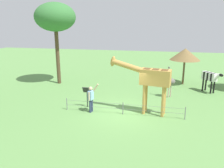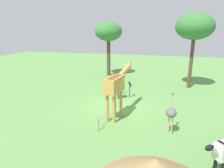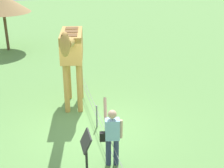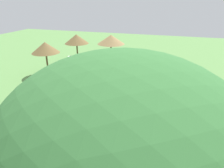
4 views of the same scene
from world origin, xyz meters
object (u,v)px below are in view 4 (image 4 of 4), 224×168
at_px(shade_hut_aside, 111,40).
at_px(ostrich, 79,71).
at_px(giraffe, 113,69).
at_px(zebra, 75,60).
at_px(tree_northeast, 123,147).
at_px(info_sign, 89,109).
at_px(visitor, 104,107).
at_px(shade_hut_near, 45,48).
at_px(shade_hut_far, 76,39).

bearing_deg(shade_hut_aside, ostrich, -5.07).
distance_m(giraffe, zebra, 6.78).
bearing_deg(ostrich, tree_northeast, 28.80).
distance_m(giraffe, ostrich, 3.65).
bearing_deg(info_sign, shade_hut_aside, -168.37).
distance_m(giraffe, visitor, 3.66).
bearing_deg(zebra, tree_northeast, 29.40).
height_order(visitor, zebra, visitor).
relative_size(shade_hut_near, shade_hut_aside, 1.00).
bearing_deg(shade_hut_far, ostrich, 27.41).
bearing_deg(info_sign, giraffe, 176.88).
relative_size(zebra, shade_hut_aside, 0.53).
bearing_deg(zebra, shade_hut_near, -48.66).
bearing_deg(tree_northeast, shade_hut_aside, -161.99).
xyz_separation_m(giraffe, info_sign, (3.89, -0.21, -1.18)).
relative_size(visitor, info_sign, 1.33).
xyz_separation_m(giraffe, zebra, (-4.30, -5.15, -0.96)).
height_order(visitor, shade_hut_far, shade_hut_far).
relative_size(ostrich, shade_hut_near, 0.72).
xyz_separation_m(zebra, shade_hut_aside, (-3.80, 2.48, 1.44)).
bearing_deg(shade_hut_far, tree_northeast, 28.37).
bearing_deg(info_sign, ostrich, -149.32).
relative_size(visitor, shade_hut_far, 0.56).
xyz_separation_m(visitor, shade_hut_far, (-10.47, -6.80, 1.74)).
bearing_deg(giraffe, ostrich, -111.40).
relative_size(shade_hut_far, shade_hut_aside, 1.01).
bearing_deg(tree_northeast, ostrich, -151.20).
height_order(visitor, tree_northeast, tree_northeast).
xyz_separation_m(ostrich, tree_northeast, (12.55, 6.90, 3.87)).
distance_m(visitor, tree_northeast, 9.41).
relative_size(visitor, tree_northeast, 0.28).
bearing_deg(giraffe, shade_hut_near, -109.57).
relative_size(ostrich, tree_northeast, 0.36).
bearing_deg(visitor, ostrich, -141.00).
bearing_deg(ostrich, info_sign, 30.68).
bearing_deg(shade_hut_near, visitor, 52.20).
relative_size(giraffe, shade_hut_near, 1.18).
xyz_separation_m(shade_hut_far, info_sign, (10.95, 6.07, -1.69)).
height_order(tree_northeast, info_sign, tree_northeast).
xyz_separation_m(shade_hut_aside, info_sign, (11.99, 2.47, -1.65)).
distance_m(visitor, ostrich, 6.05).
bearing_deg(shade_hut_far, giraffe, 41.63).
bearing_deg(visitor, info_sign, -56.56).
height_order(giraffe, shade_hut_aside, giraffe).
distance_m(visitor, info_sign, 0.88).
bearing_deg(visitor, tree_northeast, 21.53).
bearing_deg(ostrich, giraffe, 68.60).
bearing_deg(tree_northeast, shade_hut_far, -151.63).
distance_m(tree_northeast, info_sign, 9.26).
height_order(ostrich, shade_hut_far, shade_hut_far).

